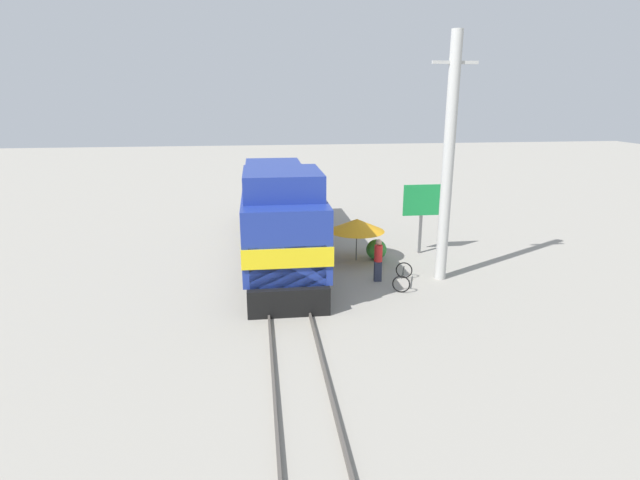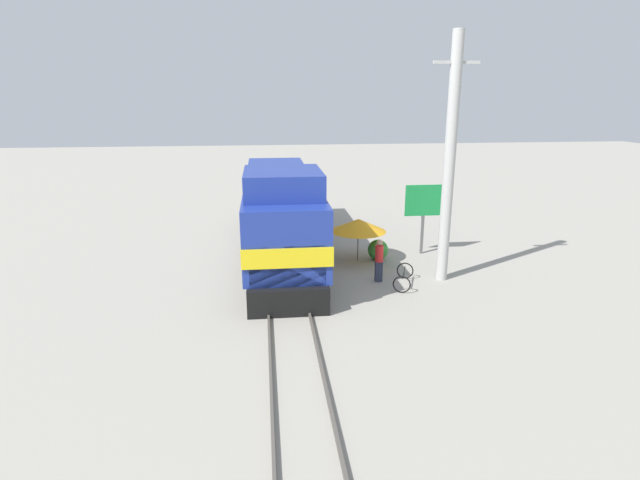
{
  "view_description": "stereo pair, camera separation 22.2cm",
  "coord_description": "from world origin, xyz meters",
  "px_view_note": "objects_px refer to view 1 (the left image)",
  "views": [
    {
      "loc": [
        -0.97,
        -19.18,
        7.48
      ],
      "look_at": [
        1.2,
        -2.22,
        2.51
      ],
      "focal_mm": 28.0,
      "sensor_mm": 36.0,
      "label": 1
    },
    {
      "loc": [
        -0.74,
        -19.21,
        7.48
      ],
      "look_at": [
        1.2,
        -2.22,
        2.51
      ],
      "focal_mm": 28.0,
      "sensor_mm": 36.0,
      "label": 2
    }
  ],
  "objects_px": {
    "person_bystander": "(378,258)",
    "utility_pole": "(448,161)",
    "bicycle": "(403,277)",
    "locomotive": "(278,214)",
    "billboard_sign": "(422,204)",
    "vendor_umbrella": "(357,225)"
  },
  "relations": [
    {
      "from": "locomotive",
      "to": "person_bystander",
      "type": "relative_size",
      "value": 8.61
    },
    {
      "from": "billboard_sign",
      "to": "person_bystander",
      "type": "distance_m",
      "value": 4.85
    },
    {
      "from": "vendor_umbrella",
      "to": "utility_pole",
      "type": "bearing_deg",
      "value": -42.67
    },
    {
      "from": "vendor_umbrella",
      "to": "person_bystander",
      "type": "distance_m",
      "value": 2.91
    },
    {
      "from": "bicycle",
      "to": "locomotive",
      "type": "bearing_deg",
      "value": -24.57
    },
    {
      "from": "locomotive",
      "to": "person_bystander",
      "type": "height_order",
      "value": "locomotive"
    },
    {
      "from": "vendor_umbrella",
      "to": "person_bystander",
      "type": "bearing_deg",
      "value": -82.79
    },
    {
      "from": "person_bystander",
      "to": "utility_pole",
      "type": "bearing_deg",
      "value": -0.49
    },
    {
      "from": "utility_pole",
      "to": "bicycle",
      "type": "bearing_deg",
      "value": -163.0
    },
    {
      "from": "locomotive",
      "to": "person_bystander",
      "type": "xyz_separation_m",
      "value": [
        3.9,
        -4.22,
        -1.02
      ]
    },
    {
      "from": "utility_pole",
      "to": "bicycle",
      "type": "xyz_separation_m",
      "value": [
        -1.8,
        -0.55,
        -4.61
      ]
    },
    {
      "from": "locomotive",
      "to": "billboard_sign",
      "type": "xyz_separation_m",
      "value": [
        6.86,
        -0.67,
        0.45
      ]
    },
    {
      "from": "locomotive",
      "to": "billboard_sign",
      "type": "height_order",
      "value": "locomotive"
    },
    {
      "from": "bicycle",
      "to": "vendor_umbrella",
      "type": "bearing_deg",
      "value": -49.21
    },
    {
      "from": "bicycle",
      "to": "person_bystander",
      "type": "bearing_deg",
      "value": -12.1
    },
    {
      "from": "vendor_umbrella",
      "to": "bicycle",
      "type": "xyz_separation_m",
      "value": [
        1.26,
        -3.37,
        -1.36
      ]
    },
    {
      "from": "locomotive",
      "to": "billboard_sign",
      "type": "distance_m",
      "value": 6.91
    },
    {
      "from": "person_bystander",
      "to": "bicycle",
      "type": "distance_m",
      "value": 1.24
    },
    {
      "from": "bicycle",
      "to": "billboard_sign",
      "type": "bearing_deg",
      "value": -96.15
    },
    {
      "from": "billboard_sign",
      "to": "bicycle",
      "type": "xyz_separation_m",
      "value": [
        -2.05,
        -4.12,
        -2.1
      ]
    },
    {
      "from": "locomotive",
      "to": "vendor_umbrella",
      "type": "distance_m",
      "value": 3.83
    },
    {
      "from": "bicycle",
      "to": "utility_pole",
      "type": "bearing_deg",
      "value": -142.66
    }
  ]
}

